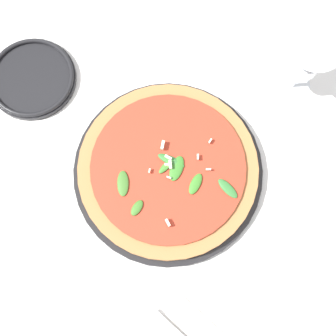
% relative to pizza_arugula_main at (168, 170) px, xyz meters
% --- Properties ---
extents(ground_plane, '(6.00, 6.00, 0.00)m').
position_rel_pizza_arugula_main_xyz_m(ground_plane, '(-0.03, 0.03, -0.02)').
color(ground_plane, white).
extents(pizza_arugula_main, '(0.32, 0.32, 0.05)m').
position_rel_pizza_arugula_main_xyz_m(pizza_arugula_main, '(0.00, 0.00, 0.00)').
color(pizza_arugula_main, black).
rests_on(pizza_arugula_main, ground_plane).
extents(wine_glass, '(0.09, 0.09, 0.14)m').
position_rel_pizza_arugula_main_xyz_m(wine_glass, '(-0.01, 0.28, 0.08)').
color(wine_glass, white).
rests_on(wine_glass, ground_plane).
extents(side_plate_white, '(0.16, 0.16, 0.02)m').
position_rel_pizza_arugula_main_xyz_m(side_plate_white, '(-0.28, -0.11, -0.01)').
color(side_plate_white, black).
rests_on(side_plate_white, ground_plane).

